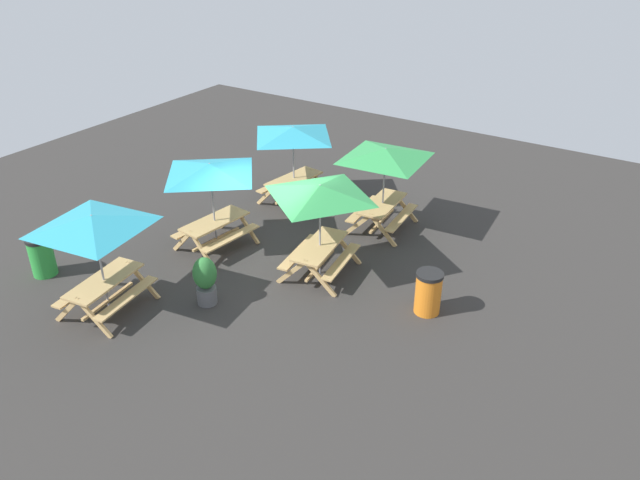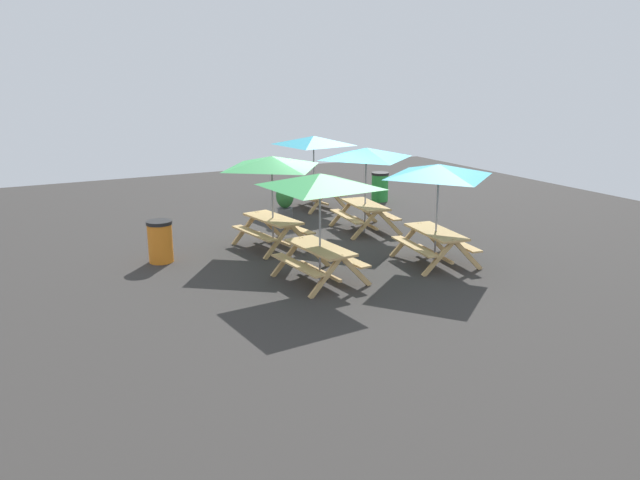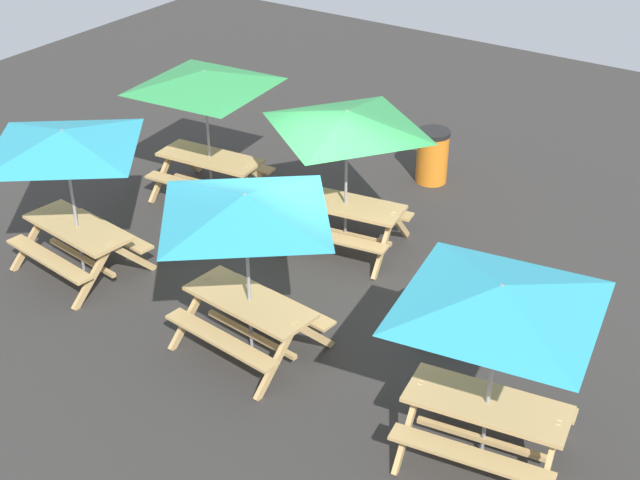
{
  "view_description": "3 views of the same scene",
  "coord_description": "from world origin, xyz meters",
  "px_view_note": "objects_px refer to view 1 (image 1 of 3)",
  "views": [
    {
      "loc": [
        -10.4,
        -8.24,
        7.92
      ],
      "look_at": [
        0.26,
        -1.36,
        0.9
      ],
      "focal_mm": 35.0,
      "sensor_mm": 36.0,
      "label": 1
    },
    {
      "loc": [
        14.2,
        -7.29,
        4.33
      ],
      "look_at": [
        3.11,
        -1.51,
        0.9
      ],
      "focal_mm": 35.0,
      "sensor_mm": 36.0,
      "label": 2
    },
    {
      "loc": [
        -6.11,
        8.97,
        7.25
      ],
      "look_at": [
        -0.15,
        -0.02,
        0.9
      ],
      "focal_mm": 50.0,
      "sensor_mm": 36.0,
      "label": 3
    }
  ],
  "objects_px": {
    "picnic_table_4": "(94,229)",
    "trash_bin_orange": "(428,292)",
    "trash_bin_green": "(42,256)",
    "picnic_table_3": "(210,175)",
    "picnic_table_2": "(293,137)",
    "picnic_table_0": "(320,198)",
    "picnic_table_1": "(385,160)",
    "potted_plant_0": "(205,279)"
  },
  "relations": [
    {
      "from": "picnic_table_0",
      "to": "trash_bin_orange",
      "type": "height_order",
      "value": "picnic_table_0"
    },
    {
      "from": "picnic_table_1",
      "to": "picnic_table_2",
      "type": "xyz_separation_m",
      "value": [
        0.09,
        2.95,
        0.0
      ]
    },
    {
      "from": "trash_bin_orange",
      "to": "potted_plant_0",
      "type": "xyz_separation_m",
      "value": [
        -2.33,
        4.22,
        0.12
      ]
    },
    {
      "from": "picnic_table_0",
      "to": "picnic_table_3",
      "type": "xyz_separation_m",
      "value": [
        -0.37,
        2.92,
        0.0
      ]
    },
    {
      "from": "trash_bin_orange",
      "to": "potted_plant_0",
      "type": "distance_m",
      "value": 4.83
    },
    {
      "from": "trash_bin_green",
      "to": "picnic_table_3",
      "type": "bearing_deg",
      "value": -38.53
    },
    {
      "from": "picnic_table_0",
      "to": "trash_bin_orange",
      "type": "bearing_deg",
      "value": -99.92
    },
    {
      "from": "picnic_table_4",
      "to": "picnic_table_0",
      "type": "bearing_deg",
      "value": -47.43
    },
    {
      "from": "trash_bin_orange",
      "to": "picnic_table_3",
      "type": "bearing_deg",
      "value": 93.01
    },
    {
      "from": "trash_bin_green",
      "to": "potted_plant_0",
      "type": "height_order",
      "value": "potted_plant_0"
    },
    {
      "from": "picnic_table_1",
      "to": "picnic_table_4",
      "type": "relative_size",
      "value": 1.01
    },
    {
      "from": "trash_bin_orange",
      "to": "potted_plant_0",
      "type": "bearing_deg",
      "value": 118.94
    },
    {
      "from": "trash_bin_orange",
      "to": "picnic_table_1",
      "type": "bearing_deg",
      "value": 42.25
    },
    {
      "from": "picnic_table_4",
      "to": "picnic_table_3",
      "type": "bearing_deg",
      "value": -10.57
    },
    {
      "from": "trash_bin_green",
      "to": "picnic_table_4",
      "type": "bearing_deg",
      "value": -93.88
    },
    {
      "from": "picnic_table_0",
      "to": "picnic_table_2",
      "type": "bearing_deg",
      "value": 35.15
    },
    {
      "from": "picnic_table_0",
      "to": "picnic_table_1",
      "type": "xyz_separation_m",
      "value": [
        2.84,
        -0.16,
        0.0
      ]
    },
    {
      "from": "trash_bin_orange",
      "to": "trash_bin_green",
      "type": "distance_m",
      "value": 9.01
    },
    {
      "from": "picnic_table_1",
      "to": "picnic_table_4",
      "type": "height_order",
      "value": "same"
    },
    {
      "from": "picnic_table_0",
      "to": "trash_bin_green",
      "type": "bearing_deg",
      "value": 114.74
    },
    {
      "from": "trash_bin_green",
      "to": "potted_plant_0",
      "type": "bearing_deg",
      "value": -73.72
    },
    {
      "from": "picnic_table_1",
      "to": "trash_bin_orange",
      "type": "relative_size",
      "value": 2.88
    },
    {
      "from": "picnic_table_3",
      "to": "picnic_table_4",
      "type": "height_order",
      "value": "same"
    },
    {
      "from": "picnic_table_1",
      "to": "potted_plant_0",
      "type": "relative_size",
      "value": 2.46
    },
    {
      "from": "picnic_table_3",
      "to": "trash_bin_green",
      "type": "distance_m",
      "value": 4.38
    },
    {
      "from": "picnic_table_4",
      "to": "trash_bin_orange",
      "type": "bearing_deg",
      "value": -66.12
    },
    {
      "from": "picnic_table_0",
      "to": "picnic_table_1",
      "type": "relative_size",
      "value": 0.83
    },
    {
      "from": "picnic_table_3",
      "to": "trash_bin_green",
      "type": "xyz_separation_m",
      "value": [
        -3.22,
        2.57,
        -1.49
      ]
    },
    {
      "from": "picnic_table_2",
      "to": "picnic_table_4",
      "type": "bearing_deg",
      "value": -174.73
    },
    {
      "from": "picnic_table_3",
      "to": "picnic_table_4",
      "type": "relative_size",
      "value": 0.83
    },
    {
      "from": "picnic_table_4",
      "to": "potted_plant_0",
      "type": "xyz_separation_m",
      "value": [
        1.35,
        -1.64,
        -1.37
      ]
    },
    {
      "from": "picnic_table_2",
      "to": "trash_bin_orange",
      "type": "xyz_separation_m",
      "value": [
        -3.0,
        -5.6,
        -1.49
      ]
    },
    {
      "from": "picnic_table_1",
      "to": "trash_bin_orange",
      "type": "bearing_deg",
      "value": -142.6
    },
    {
      "from": "picnic_table_1",
      "to": "potted_plant_0",
      "type": "xyz_separation_m",
      "value": [
        -5.25,
        1.58,
        -1.37
      ]
    },
    {
      "from": "picnic_table_4",
      "to": "trash_bin_green",
      "type": "height_order",
      "value": "picnic_table_4"
    },
    {
      "from": "picnic_table_0",
      "to": "potted_plant_0",
      "type": "bearing_deg",
      "value": 140.97
    },
    {
      "from": "picnic_table_0",
      "to": "picnic_table_4",
      "type": "bearing_deg",
      "value": 132.4
    },
    {
      "from": "picnic_table_4",
      "to": "potted_plant_0",
      "type": "bearing_deg",
      "value": -58.73
    },
    {
      "from": "picnic_table_2",
      "to": "picnic_table_0",
      "type": "bearing_deg",
      "value": -128.84
    },
    {
      "from": "picnic_table_2",
      "to": "picnic_table_4",
      "type": "xyz_separation_m",
      "value": [
        -6.69,
        0.26,
        0.0
      ]
    },
    {
      "from": "picnic_table_3",
      "to": "trash_bin_orange",
      "type": "height_order",
      "value": "picnic_table_3"
    },
    {
      "from": "picnic_table_3",
      "to": "trash_bin_orange",
      "type": "bearing_deg",
      "value": -80.46
    }
  ]
}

